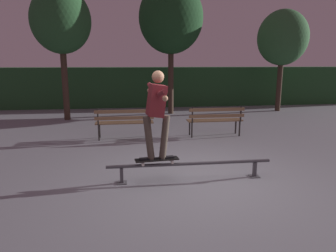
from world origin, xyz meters
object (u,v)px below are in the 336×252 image
at_px(park_bench_left_center, 215,118).
at_px(tree_behind_benches, 171,18).
at_px(skateboard, 157,160).
at_px(grind_rail, 190,166).
at_px(skateboarder, 157,108).
at_px(tree_far_right, 283,38).
at_px(park_bench_leftmost, 124,120).
at_px(tree_far_left, 61,21).

bearing_deg(park_bench_left_center, tree_behind_benches, 100.10).
bearing_deg(skateboard, grind_rail, 0.00).
height_order(skateboarder, tree_behind_benches, tree_behind_benches).
bearing_deg(park_bench_left_center, grind_rail, -113.32).
xyz_separation_m(skateboarder, tree_far_right, (6.00, 7.43, 1.73)).
height_order(tree_behind_benches, tree_far_right, tree_behind_benches).
xyz_separation_m(skateboarder, park_bench_leftmost, (-0.61, 3.20, -0.81)).
height_order(tree_far_left, tree_far_right, tree_far_left).
bearing_deg(grind_rail, tree_far_left, 117.60).
bearing_deg(skateboard, park_bench_leftmost, 100.67).
relative_size(park_bench_leftmost, tree_far_right, 0.38).
bearing_deg(park_bench_leftmost, tree_behind_benches, 65.69).
bearing_deg(skateboarder, skateboard, -173.69).
distance_m(park_bench_left_center, tree_behind_benches, 5.29).
bearing_deg(tree_far_left, tree_far_right, 6.53).
relative_size(grind_rail, skateboard, 3.79).
height_order(skateboarder, park_bench_left_center, skateboarder).
relative_size(grind_rail, tree_behind_benches, 0.58).
bearing_deg(grind_rail, tree_far_right, 54.00).
bearing_deg(park_bench_left_center, tree_far_right, 46.45).
relative_size(tree_behind_benches, tree_far_right, 1.22).
bearing_deg(skateboard, tree_far_right, 51.05).
bearing_deg(tree_behind_benches, grind_rail, -95.06).
bearing_deg(tree_behind_benches, skateboarder, -99.71).
height_order(skateboard, park_bench_left_center, park_bench_left_center).
height_order(skateboarder, tree_far_left, tree_far_left).
xyz_separation_m(park_bench_leftmost, tree_far_right, (6.61, 4.23, 2.54)).
relative_size(grind_rail, park_bench_left_center, 1.88).
height_order(skateboard, tree_far_left, tree_far_left).
bearing_deg(tree_far_right, skateboard, -128.95).
relative_size(skateboarder, park_bench_left_center, 0.97).
distance_m(skateboarder, park_bench_leftmost, 3.36).
height_order(skateboard, park_bench_leftmost, park_bench_leftmost).
bearing_deg(grind_rail, park_bench_leftmost, 110.70).
xyz_separation_m(tree_far_left, tree_far_right, (8.76, 1.00, -0.42)).
bearing_deg(park_bench_leftmost, park_bench_left_center, 0.00).
bearing_deg(tree_far_right, grind_rail, -126.00).
relative_size(park_bench_left_center, tree_far_right, 0.38).
height_order(skateboard, skateboarder, skateboarder).
bearing_deg(tree_behind_benches, tree_far_right, 1.41).
distance_m(skateboard, tree_far_left, 7.64).
distance_m(skateboarder, tree_far_right, 9.71).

